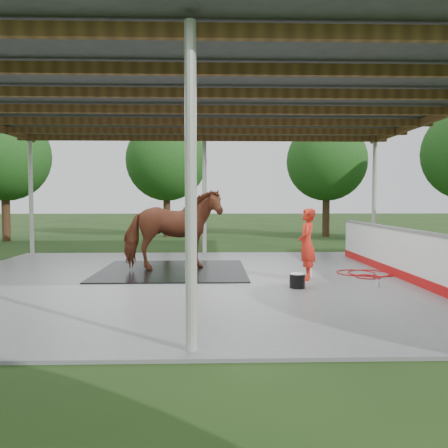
{
  "coord_description": "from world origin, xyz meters",
  "views": [
    {
      "loc": [
        0.25,
        -9.83,
        1.84
      ],
      "look_at": [
        0.54,
        0.81,
        1.26
      ],
      "focal_mm": 35.0,
      "sensor_mm": 36.0,
      "label": 1
    }
  ],
  "objects_px": {
    "dasher_board": "(402,254)",
    "handler": "(307,244)",
    "wash_bucket": "(297,280)",
    "horse": "(173,230)"
  },
  "relations": [
    {
      "from": "horse",
      "to": "handler",
      "type": "distance_m",
      "value": 3.39
    },
    {
      "from": "handler",
      "to": "wash_bucket",
      "type": "xyz_separation_m",
      "value": [
        -0.39,
        -0.91,
        -0.65
      ]
    },
    {
      "from": "horse",
      "to": "wash_bucket",
      "type": "relative_size",
      "value": 7.65
    },
    {
      "from": "dasher_board",
      "to": "wash_bucket",
      "type": "height_order",
      "value": "dasher_board"
    },
    {
      "from": "horse",
      "to": "wash_bucket",
      "type": "bearing_deg",
      "value": -138.45
    },
    {
      "from": "dasher_board",
      "to": "handler",
      "type": "bearing_deg",
      "value": -176.31
    },
    {
      "from": "dasher_board",
      "to": "wash_bucket",
      "type": "bearing_deg",
      "value": -158.11
    },
    {
      "from": "wash_bucket",
      "to": "dasher_board",
      "type": "bearing_deg",
      "value": 21.89
    },
    {
      "from": "dasher_board",
      "to": "handler",
      "type": "xyz_separation_m",
      "value": [
        -2.22,
        -0.14,
        0.26
      ]
    },
    {
      "from": "wash_bucket",
      "to": "handler",
      "type": "bearing_deg",
      "value": 66.8
    }
  ]
}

